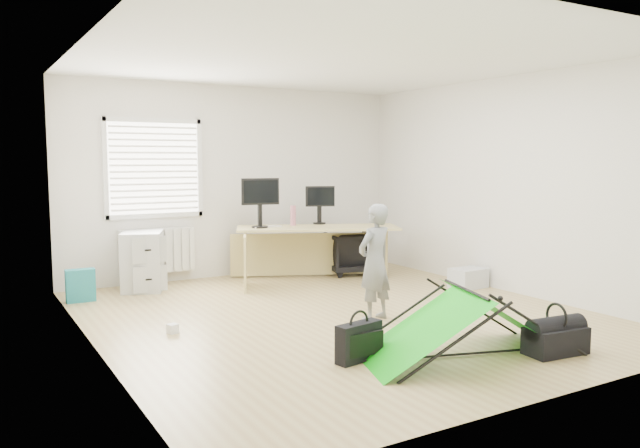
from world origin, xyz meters
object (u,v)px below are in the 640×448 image
storage_crate (468,278)px  laptop_bag (359,342)px  duffel_bag (556,341)px  filing_cabinet (143,261)px  thermos (293,216)px  person (375,262)px  kite (465,323)px  office_chair (351,253)px  desk (318,254)px  monitor_right (319,210)px  monitor_left (260,210)px

storage_crate → laptop_bag: laptop_bag is taller
duffel_bag → filing_cabinet: bearing=123.6°
thermos → person: (-0.33, -2.43, -0.28)m
filing_cabinet → person: person is taller
filing_cabinet → person: bearing=-36.9°
thermos → kite: 3.86m
office_chair → storage_crate: size_ratio=1.48×
person → storage_crate: 2.19m
office_chair → desk: bearing=31.3°
filing_cabinet → monitor_right: (2.44, -0.31, 0.57)m
desk → storage_crate: bearing=-19.6°
monitor_left → office_chair: (1.41, -0.10, -0.69)m
kite → filing_cabinet: bearing=129.5°
filing_cabinet → thermos: 2.10m
filing_cabinet → storage_crate: 4.22m
filing_cabinet → monitor_right: 2.52m
desk → laptop_bag: desk is taller
laptop_bag → monitor_right: bearing=53.8°
monitor_left → laptop_bag: (-0.70, -3.44, -0.83)m
desk → filing_cabinet: (-2.23, 0.62, 0.00)m
person → filing_cabinet: bearing=-73.6°
desk → filing_cabinet: filing_cabinet is taller
storage_crate → duffel_bag: (-1.33, -2.45, -0.01)m
desk → duffel_bag: desk is taller
monitor_left → storage_crate: monitor_left is taller
person → duffel_bag: bearing=96.2°
office_chair → thermos: bearing=7.8°
monitor_right → laptop_bag: bearing=-92.4°
person → storage_crate: bearing=-175.5°
monitor_right → storage_crate: (1.26, -1.70, -0.82)m
person → laptop_bag: size_ratio=2.82×
monitor_right → thermos: 0.42m
monitor_right → duffel_bag: 4.24m
filing_cabinet → kite: (1.65, -4.10, -0.09)m
filing_cabinet → laptop_bag: filing_cabinet is taller
person → storage_crate: (2.01, 0.72, -0.48)m
filing_cabinet → laptop_bag: 3.85m
filing_cabinet → monitor_right: size_ratio=1.82×
monitor_left → person: size_ratio=0.42×
monitor_left → kite: (0.15, -3.78, -0.71)m
thermos → office_chair: bearing=-7.2°
desk → duffel_bag: 3.86m
kite → laptop_bag: bearing=175.7°
desk → duffel_bag: bearing=-63.9°
office_chair → storage_crate: 1.79m
desk → monitor_left: 1.00m
desk → monitor_right: (0.20, 0.30, 0.57)m
monitor_left → thermos: 0.53m
laptop_bag → duffel_bag: (1.57, -0.70, -0.04)m
monitor_left → duffel_bag: (0.86, -4.14, -0.88)m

